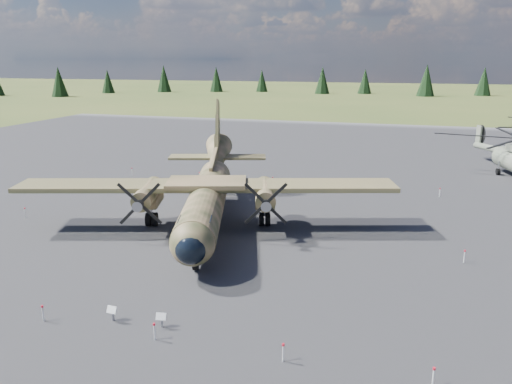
# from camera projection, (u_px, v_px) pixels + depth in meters

# --- Properties ---
(ground) EXTENTS (500.00, 500.00, 0.00)m
(ground) POSITION_uv_depth(u_px,v_px,m) (218.00, 237.00, 35.81)
(ground) COLOR brown
(ground) RESTS_ON ground
(apron) EXTENTS (120.00, 120.00, 0.04)m
(apron) POSITION_uv_depth(u_px,v_px,m) (256.00, 201.00, 45.08)
(apron) COLOR #58575C
(apron) RESTS_ON ground
(transport_plane) EXTENTS (27.70, 24.73, 9.24)m
(transport_plane) POSITION_uv_depth(u_px,v_px,m) (208.00, 191.00, 38.15)
(transport_plane) COLOR #343A1F
(transport_plane) RESTS_ON ground
(info_placard_left) EXTENTS (0.53, 0.25, 0.81)m
(info_placard_left) POSITION_uv_depth(u_px,v_px,m) (112.00, 311.00, 24.23)
(info_placard_left) COLOR gray
(info_placard_left) RESTS_ON ground
(info_placard_right) EXTENTS (0.51, 0.27, 0.77)m
(info_placard_right) POSITION_uv_depth(u_px,v_px,m) (161.00, 318.00, 23.66)
(info_placard_right) COLOR gray
(info_placard_right) RESTS_ON ground
(barrier_fence) EXTENTS (33.12, 29.62, 0.85)m
(barrier_fence) POSITION_uv_depth(u_px,v_px,m) (211.00, 231.00, 35.73)
(barrier_fence) COLOR silver
(barrier_fence) RESTS_ON ground
(treeline) EXTENTS (330.45, 329.17, 10.92)m
(treeline) POSITION_uv_depth(u_px,v_px,m) (266.00, 173.00, 34.30)
(treeline) COLOR black
(treeline) RESTS_ON ground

